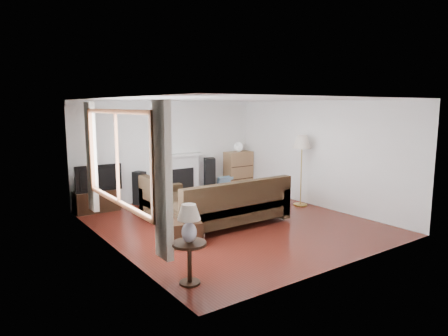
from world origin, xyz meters
TOP-DOWN VIEW (x-y plane):
  - room at (0.00, 0.00)m, footprint 5.10×5.60m
  - window at (-2.45, -0.20)m, footprint 0.12×2.74m
  - curtain_near at (-2.40, -1.72)m, footprint 0.10×0.35m
  - curtain_far at (-2.40, 1.32)m, footprint 0.10×0.35m
  - fireplace at (0.15, 2.64)m, footprint 1.40×0.26m
  - tv_stand at (-1.99, 2.50)m, footprint 0.97×0.43m
  - television at (-1.95, 2.50)m, footprint 1.04×0.14m
  - speaker_left at (-0.92, 2.55)m, footprint 0.32×0.34m
  - speaker_right at (1.08, 2.51)m, footprint 0.39×0.42m
  - bookshelf at (2.07, 2.53)m, footprint 0.80×0.38m
  - globe_lamp at (2.07, 2.53)m, footprint 0.26×0.26m
  - sectional_sofa at (-0.19, -0.10)m, footprint 2.74×2.00m
  - coffee_table at (-0.34, 1.40)m, footprint 1.19×0.85m
  - footstool at (-1.41, -0.57)m, footprint 0.63×0.63m
  - floor_lamp at (2.21, 0.23)m, footprint 0.53×0.53m
  - side_table at (-2.15, -1.95)m, footprint 0.46×0.46m
  - table_lamp at (-2.15, -1.95)m, footprint 0.32×0.32m

SIDE VIEW (x-z plane):
  - footstool at x=-1.41m, z-range 0.00..0.42m
  - coffee_table at x=-0.34m, z-range 0.00..0.42m
  - tv_stand at x=-1.99m, z-range 0.00..0.48m
  - side_table at x=-2.15m, z-range 0.00..0.58m
  - speaker_left at x=-0.92m, z-range 0.00..0.81m
  - sectional_sofa at x=-0.19m, z-range 0.00..0.89m
  - speaker_right at x=1.08m, z-range 0.00..0.99m
  - bookshelf at x=2.07m, z-range 0.00..1.10m
  - fireplace at x=0.15m, z-range 0.00..1.15m
  - television at x=-1.95m, z-range 0.48..1.08m
  - table_lamp at x=-2.15m, z-range 0.58..1.09m
  - floor_lamp at x=2.21m, z-range 0.00..1.70m
  - globe_lamp at x=2.07m, z-range 1.10..1.36m
  - room at x=0.00m, z-range -0.02..2.52m
  - curtain_near at x=-2.40m, z-range 0.35..2.45m
  - curtain_far at x=-2.40m, z-range 0.35..2.45m
  - window at x=-2.45m, z-range 0.78..2.32m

